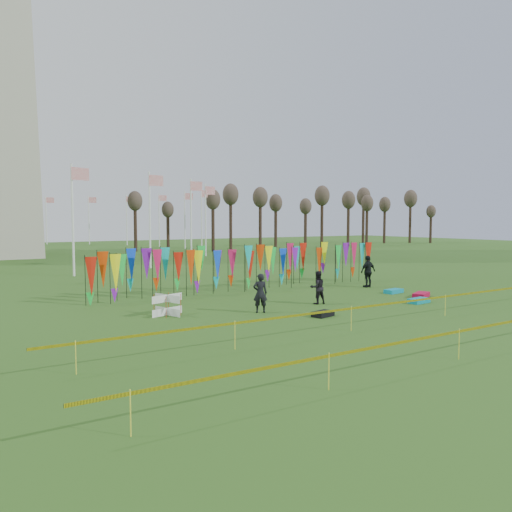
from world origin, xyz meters
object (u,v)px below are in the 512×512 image
person_left (260,293)px  box_kite (167,305)px  person_mid (318,288)px  kite_bag_red (421,295)px  person_right (368,271)px  kite_bag_black (323,314)px  kite_bag_teal (394,291)px  kite_bag_turquoise (419,301)px

person_left → box_kite: bearing=2.1°
person_mid → kite_bag_red: 6.09m
person_left → person_right: (9.88, 3.46, 0.10)m
kite_bag_black → kite_bag_teal: (7.61, 3.08, 0.00)m
box_kite → person_left: (3.66, -1.54, 0.40)m
person_mid → kite_bag_red: (5.92, -1.25, -0.67)m
kite_bag_turquoise → kite_bag_teal: size_ratio=1.00×
box_kite → person_right: (13.55, 1.92, 0.50)m
person_left → person_mid: person_left is taller
box_kite → person_mid: (7.21, -1.10, 0.34)m
kite_bag_red → kite_bag_teal: size_ratio=1.15×
kite_bag_turquoise → kite_bag_red: 1.95m
person_left → kite_bag_teal: 9.45m
kite_bag_turquoise → kite_bag_black: kite_bag_turquoise is taller
kite_bag_red → kite_bag_turquoise: bearing=-143.7°
person_mid → kite_bag_black: person_mid is taller
person_right → kite_bag_red: 4.37m
kite_bag_black → box_kite: bearing=146.1°
person_mid → kite_bag_turquoise: size_ratio=1.39×
kite_bag_black → kite_bag_teal: 8.21m
person_mid → box_kite: bearing=1.4°
person_right → kite_bag_black: size_ratio=2.04×
kite_bag_red → kite_bag_teal: kite_bag_red is taller
person_mid → kite_bag_teal: bearing=-164.6°
box_kite → kite_bag_teal: size_ratio=0.80×
box_kite → person_mid: size_ratio=0.57×
kite_bag_red → kite_bag_black: 7.82m
person_left → kite_bag_black: person_left is taller
kite_bag_black → person_right: bearing=34.4°
box_kite → kite_bag_black: (5.42, -3.65, -0.34)m
box_kite → kite_bag_turquoise: 12.08m
kite_bag_black → kite_bag_teal: size_ratio=0.83×
person_left → kite_bag_red: person_left is taller
kite_bag_red → person_left: bearing=175.1°
person_mid → kite_bag_black: size_ratio=1.69×
person_left → person_right: size_ratio=0.90×
kite_bag_turquoise → person_left: bearing=166.0°
person_left → kite_bag_turquoise: size_ratio=1.50×
person_right → kite_bag_black: 9.89m
person_mid → kite_bag_turquoise: person_mid is taller
kite_bag_turquoise → kite_bag_red: size_ratio=0.88×
person_mid → kite_bag_teal: (5.82, 0.54, -0.68)m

